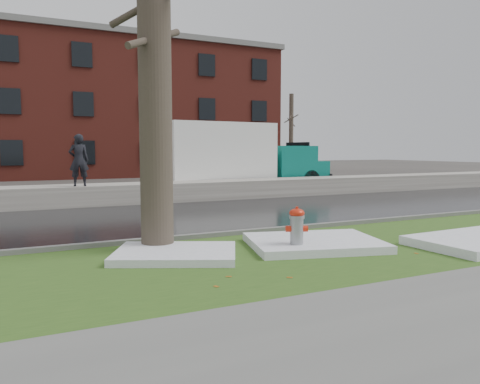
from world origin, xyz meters
name	(u,v)px	position (x,y,z in m)	size (l,w,h in m)	color
ground	(252,245)	(0.00, 0.00, 0.00)	(120.00, 120.00, 0.00)	#47423D
verge	(282,256)	(0.00, -1.25, 0.02)	(60.00, 4.50, 0.04)	#2C4D19
sidewalk	(446,320)	(0.00, -5.00, 0.03)	(60.00, 3.00, 0.05)	slate
road	(183,217)	(0.00, 4.50, 0.01)	(60.00, 7.00, 0.03)	black
parking_lot	(123,193)	(0.00, 13.00, 0.01)	(60.00, 9.00, 0.03)	slate
curb	(232,234)	(0.00, 1.00, 0.07)	(60.00, 0.15, 0.14)	slate
snowbank	(147,193)	(0.00, 8.70, 0.38)	(60.00, 1.60, 0.75)	#B2ADA3
brick_building	(102,112)	(2.00, 30.00, 5.00)	(26.00, 12.00, 10.00)	maroon
bg_tree_right	(291,133)	(16.00, 24.00, 3.33)	(1.40, 1.62, 6.50)	brown
fire_hydrant	(297,228)	(0.36, -1.19, 0.52)	(0.44, 0.42, 0.90)	gray
tree	(154,43)	(-2.01, 0.22, 4.07)	(1.47, 1.70, 8.00)	brown
box_truck	(237,156)	(4.79, 10.84, 1.70)	(9.72, 2.77, 3.22)	black
worker	(79,160)	(-2.49, 8.25, 1.65)	(0.66, 0.43, 1.81)	black
snow_patch_near	(314,243)	(0.97, -0.91, 0.12)	(2.60, 2.00, 0.16)	white
snow_patch_far	(176,253)	(-1.89, -0.57, 0.11)	(2.20, 1.60, 0.14)	white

